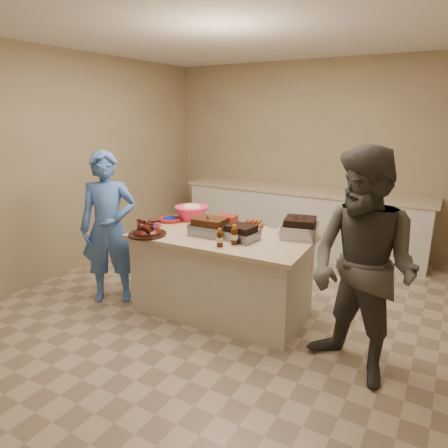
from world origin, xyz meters
The scene contains 20 objects.
room centered at (0.00, 0.00, 0.00)m, with size 4.50×5.00×2.70m, color tan, non-canonical shape.
back_counter centered at (0.00, 2.20, 0.45)m, with size 3.60×0.64×0.90m, color beige, non-canonical shape.
island centered at (0.00, -0.11, 0.00)m, with size 1.73×0.91×0.82m, color beige, non-canonical shape.
rib_platter centered at (-0.62, -0.48, 0.82)m, with size 0.37×0.37×0.15m, color #41100A, non-canonical shape.
pulled_pork_tray centered at (-0.10, -0.16, 0.82)m, with size 0.36×0.27×0.11m, color #47230F.
brisket_tray centered at (0.24, -0.15, 0.82)m, with size 0.29×0.24×0.09m, color black.
roasting_pan centered at (0.68, 0.20, 0.82)m, with size 0.33×0.33×0.13m, color gray.
coleslaw_bowl centered at (-0.58, 0.22, 0.82)m, with size 0.37×0.37×0.26m, color #FC2D57, non-canonical shape.
sausage_plate centered at (0.17, 0.25, 0.82)m, with size 0.26×0.26×0.04m, color silver.
mac_cheese_dish centered at (0.61, 0.27, 0.82)m, with size 0.30×0.22×0.08m, color orange.
bbq_bottle_a centered at (0.25, -0.30, 0.82)m, with size 0.06×0.06×0.18m, color #3A1707.
bbq_bottle_b centered at (0.17, -0.42, 0.82)m, with size 0.06×0.06×0.17m, color #3A1707.
mustard_bottle centered at (-0.10, 0.11, 0.82)m, with size 0.04×0.04×0.12m, color yellow.
sauce_bowl centered at (-0.12, 0.14, 0.82)m, with size 0.13×0.04×0.13m, color silver.
plate_stack_large centered at (-0.75, 0.05, 0.82)m, with size 0.27×0.27×0.03m, color maroon.
plate_stack_small centered at (-0.76, -0.24, 0.82)m, with size 0.17×0.17×0.02m, color maroon.
plastic_cup centered at (-0.64, 0.22, 0.82)m, with size 0.09×0.09×0.09m, color #A26B19.
basket_stack centered at (-0.14, 0.24, 0.82)m, with size 0.20×0.15×0.10m, color maroon.
guest_blue centered at (-1.17, -0.46, 0.00)m, with size 0.59×1.61×0.39m, color #436FC5.
guest_gray centered at (1.41, -0.47, 0.00)m, with size 0.86×1.76×0.67m, color #4D4B46.
Camera 1 is at (1.90, -3.31, 1.98)m, focal length 32.00 mm.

